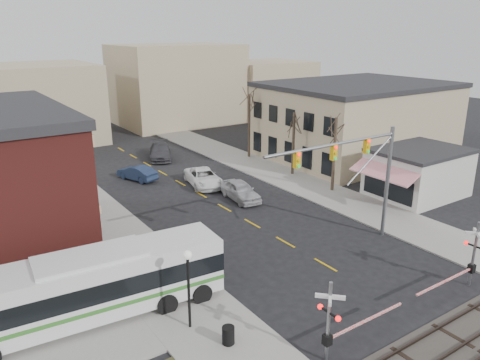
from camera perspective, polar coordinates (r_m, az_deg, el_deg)
name	(u,v)px	position (r m, az deg, el deg)	size (l,w,h in m)	color
ground	(349,278)	(29.50, 13.12, -11.58)	(160.00, 160.00, 0.00)	black
sidewalk_west	(89,209)	(40.82, -17.92, -3.37)	(5.00, 60.00, 0.12)	gray
sidewalk_east	(270,171)	(49.04, 3.71, 1.05)	(5.00, 60.00, 0.12)	gray
ballast_strip	(476,350)	(25.73, 26.85, -17.97)	(160.00, 5.00, 0.06)	#332D28
rail_tracks	(477,348)	(25.68, 26.88, -17.80)	(160.00, 3.91, 0.14)	#2D231E
tan_building	(356,119)	(56.42, 13.97, 7.20)	(20.30, 15.30, 8.50)	tan
awning_shop	(418,172)	(44.44, 20.88, 0.90)	(9.74, 6.20, 4.30)	beige
tree_east_a	(334,155)	(43.02, 11.41, 3.06)	(0.28, 0.28, 6.75)	#382B21
tree_east_b	(293,144)	(47.51, 6.51, 4.43)	(0.28, 0.28, 6.30)	#382B21
tree_east_c	(249,126)	(53.69, 1.12, 6.61)	(0.28, 0.28, 7.20)	#382B21
transit_bus	(93,285)	(25.37, -17.47, -12.13)	(13.64, 3.96, 3.47)	silver
traffic_signal_mast	(360,165)	(31.73, 14.41, 1.82)	(11.08, 0.30, 8.00)	gray
rr_crossing_west	(335,320)	(22.14, 11.54, -16.35)	(5.60, 1.36, 4.00)	gray
rr_crossing_east	(470,257)	(29.92, 26.20, -8.39)	(5.60, 1.36, 4.00)	gray
street_lamp	(188,273)	(23.04, -6.35, -11.21)	(0.44, 0.44, 4.19)	black
trash_bin	(228,335)	(23.21, -1.44, -18.38)	(0.60, 0.60, 0.88)	black
car_a	(241,191)	(40.83, 0.06, -1.29)	(1.97, 4.89, 1.67)	#ACACB1
car_b	(137,173)	(47.31, -12.44, 0.87)	(1.56, 4.46, 1.47)	#1A2741
car_c	(204,178)	(44.67, -4.47, 0.30)	(2.61, 5.65, 1.57)	white
car_d	(160,151)	(54.61, -9.70, 3.46)	(2.40, 5.91, 1.71)	#39393E
pedestrian_near	(172,280)	(26.78, -8.28, -11.93)	(0.68, 0.45, 1.86)	#534842
pedestrian_far	(155,264)	(28.67, -10.27, -10.10)	(0.82, 0.64, 1.69)	#303154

